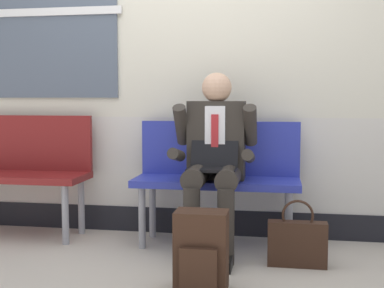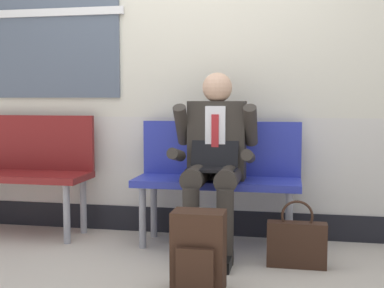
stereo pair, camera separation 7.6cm
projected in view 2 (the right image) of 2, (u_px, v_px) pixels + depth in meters
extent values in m
plane|color=#B2A899|center=(167.00, 258.00, 3.35)|extent=(18.00, 18.00, 0.00)
cube|color=beige|center=(188.00, 6.00, 3.86)|extent=(5.49, 0.12, 1.70)
cube|color=beige|center=(188.00, 162.00, 3.97)|extent=(5.49, 0.12, 0.71)
cube|color=black|center=(188.00, 219.00, 4.01)|extent=(5.49, 0.14, 0.20)
cube|color=#4C5666|center=(54.00, 13.00, 4.00)|extent=(1.09, 0.02, 1.35)
cube|color=silver|center=(53.00, 12.00, 3.99)|extent=(1.17, 0.03, 0.06)
cube|color=#28339E|center=(217.00, 182.00, 3.58)|extent=(1.18, 0.42, 0.05)
cube|color=#28339E|center=(221.00, 148.00, 3.74)|extent=(1.18, 0.04, 0.40)
cylinder|color=gray|center=(142.00, 217.00, 3.55)|extent=(0.05, 0.05, 0.44)
cylinder|color=gray|center=(154.00, 208.00, 3.84)|extent=(0.05, 0.05, 0.44)
cylinder|color=gray|center=(289.00, 224.00, 3.36)|extent=(0.05, 0.05, 0.44)
cylinder|color=gray|center=(289.00, 214.00, 3.65)|extent=(0.05, 0.05, 0.44)
cube|color=maroon|center=(21.00, 176.00, 3.87)|extent=(1.04, 0.42, 0.05)
cube|color=maroon|center=(32.00, 143.00, 4.02)|extent=(1.04, 0.04, 0.44)
cylinder|color=gray|center=(67.00, 214.00, 3.66)|extent=(0.05, 0.05, 0.44)
cylinder|color=gray|center=(83.00, 205.00, 3.95)|extent=(0.05, 0.05, 0.44)
cylinder|color=#2D2823|center=(196.00, 176.00, 3.39)|extent=(0.15, 0.40, 0.15)
cylinder|color=#2D2823|center=(191.00, 225.00, 3.23)|extent=(0.11, 0.11, 0.49)
cube|color=black|center=(189.00, 260.00, 3.19)|extent=(0.10, 0.26, 0.07)
cylinder|color=#2D2823|center=(229.00, 177.00, 3.35)|extent=(0.15, 0.40, 0.15)
cylinder|color=#2D2823|center=(225.00, 227.00, 3.19)|extent=(0.11, 0.11, 0.49)
cube|color=black|center=(224.00, 262.00, 3.15)|extent=(0.10, 0.26, 0.07)
cube|color=#2D2823|center=(217.00, 140.00, 3.55)|extent=(0.40, 0.18, 0.55)
cube|color=silver|center=(215.00, 134.00, 3.46)|extent=(0.14, 0.01, 0.39)
cube|color=#B22328|center=(215.00, 138.00, 3.45)|extent=(0.05, 0.01, 0.33)
sphere|color=tan|center=(217.00, 88.00, 3.52)|extent=(0.21, 0.21, 0.21)
cylinder|color=#2D2823|center=(182.00, 125.00, 3.52)|extent=(0.09, 0.25, 0.30)
cylinder|color=#2D2823|center=(176.00, 155.00, 3.37)|extent=(0.08, 0.27, 0.12)
cylinder|color=#2D2823|center=(251.00, 125.00, 3.43)|extent=(0.09, 0.25, 0.30)
cylinder|color=#2D2823|center=(248.00, 156.00, 3.28)|extent=(0.08, 0.27, 0.12)
cube|color=black|center=(212.00, 169.00, 3.33)|extent=(0.32, 0.22, 0.02)
cube|color=black|center=(215.00, 151.00, 3.45)|extent=(0.32, 0.08, 0.21)
cube|color=#331E14|center=(199.00, 251.00, 2.77)|extent=(0.29, 0.18, 0.44)
cube|color=#331E14|center=(195.00, 269.00, 2.67)|extent=(0.20, 0.04, 0.22)
cube|color=#331E14|center=(297.00, 245.00, 3.15)|extent=(0.37, 0.10, 0.28)
torus|color=#331E14|center=(297.00, 216.00, 3.13)|extent=(0.20, 0.02, 0.20)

